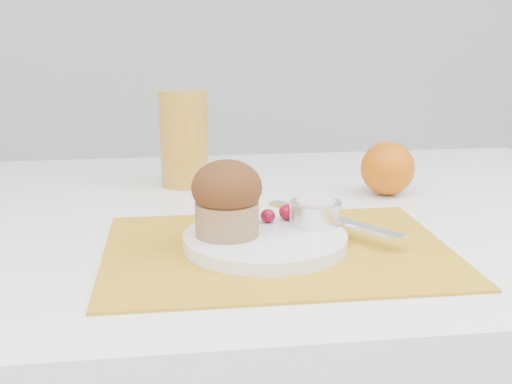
{
  "coord_description": "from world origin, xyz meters",
  "views": [
    {
      "loc": [
        -0.13,
        -0.83,
        1.02
      ],
      "look_at": [
        -0.02,
        -0.03,
        0.8
      ],
      "focal_mm": 45.0,
      "sensor_mm": 36.0,
      "label": 1
    }
  ],
  "objects": [
    {
      "name": "juice_glass",
      "position": [
        -0.1,
        0.22,
        0.83
      ],
      "size": [
        0.09,
        0.09,
        0.16
      ],
      "primitive_type": "cylinder",
      "rotation": [
        0.0,
        0.0,
        -0.09
      ],
      "color": "#C88925",
      "rests_on": "table"
    },
    {
      "name": "raspberry_near",
      "position": [
        -0.01,
        -0.07,
        0.78
      ],
      "size": [
        0.02,
        0.02,
        0.02
      ],
      "primitive_type": "ellipsoid",
      "color": "#5B0214",
      "rests_on": "plate"
    },
    {
      "name": "plate",
      "position": [
        -0.02,
        -0.11,
        0.76
      ],
      "size": [
        0.26,
        0.26,
        0.02
      ],
      "primitive_type": "cylinder",
      "rotation": [
        0.0,
        0.0,
        0.37
      ],
      "color": "white",
      "rests_on": "placemat"
    },
    {
      "name": "muffin",
      "position": [
        -0.06,
        -0.11,
        0.81
      ],
      "size": [
        0.08,
        0.08,
        0.09
      ],
      "color": "#9B734B",
      "rests_on": "plate"
    },
    {
      "name": "placemat",
      "position": [
        -0.0,
        -0.12,
        0.75
      ],
      "size": [
        0.41,
        0.3,
        0.0
      ],
      "primitive_type": "cube",
      "rotation": [
        0.0,
        0.0,
        -0.01
      ],
      "color": "#C48D1B",
      "rests_on": "table"
    },
    {
      "name": "butter_knife",
      "position": [
        0.08,
        -0.07,
        0.77
      ],
      "size": [
        0.14,
        0.18,
        0.01
      ],
      "primitive_type": "cube",
      "rotation": [
        0.0,
        0.0,
        -0.94
      ],
      "color": "white",
      "rests_on": "plate"
    },
    {
      "name": "ramekin",
      "position": [
        0.05,
        -0.08,
        0.78
      ],
      "size": [
        0.08,
        0.08,
        0.03
      ],
      "primitive_type": "cylinder",
      "rotation": [
        0.0,
        0.0,
        -0.26
      ],
      "color": "silver",
      "rests_on": "plate"
    },
    {
      "name": "orange",
      "position": [
        0.21,
        0.11,
        0.79
      ],
      "size": [
        0.08,
        0.08,
        0.08
      ],
      "primitive_type": "sphere",
      "color": "#C55806",
      "rests_on": "table"
    },
    {
      "name": "raspberry_far",
      "position": [
        0.02,
        -0.06,
        0.78
      ],
      "size": [
        0.02,
        0.02,
        0.02
      ],
      "primitive_type": "ellipsoid",
      "color": "#630211",
      "rests_on": "plate"
    },
    {
      "name": "cream",
      "position": [
        0.05,
        -0.08,
        0.8
      ],
      "size": [
        0.05,
        0.05,
        0.01
      ],
      "primitive_type": "cylinder",
      "rotation": [
        0.0,
        0.0,
        0.02
      ],
      "color": "beige",
      "rests_on": "ramekin"
    }
  ]
}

